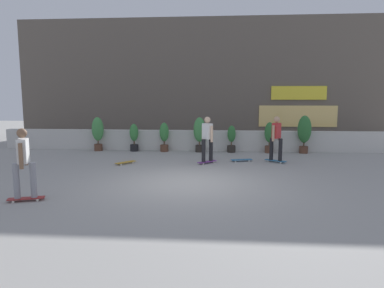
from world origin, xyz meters
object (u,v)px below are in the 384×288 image
skater_far_right (276,137)px  skater_mid_plaza (24,161)px  potted_plant_1 (134,137)px  potted_plant_6 (304,131)px  potted_plant_5 (269,136)px  potted_plant_0 (98,131)px  skateboard_aside (242,160)px  potted_plant_4 (231,138)px  skateboard_near_camera (126,162)px  potted_plant_2 (164,136)px  potted_plant_3 (199,132)px  skater_by_wall_right (207,138)px

skater_far_right → skater_mid_plaza: size_ratio=1.00×
potted_plant_1 → skater_far_right: (5.85, -2.22, 0.29)m
potted_plant_6 → skater_far_right: bearing=-124.6°
potted_plant_1 → potted_plant_5: 5.93m
potted_plant_0 → skateboard_aside: (6.25, -2.13, -0.82)m
potted_plant_4 → potted_plant_5: (1.62, 0.00, 0.13)m
potted_plant_4 → potted_plant_5: 1.63m
potted_plant_0 → skateboard_near_camera: 3.70m
potted_plant_1 → skateboard_aside: (4.61, -2.13, -0.59)m
potted_plant_5 → potted_plant_2: bearing=-180.0°
potted_plant_0 → potted_plant_5: size_ratio=1.14×
potted_plant_0 → potted_plant_3: (4.55, 0.00, 0.01)m
potted_plant_6 → skateboard_near_camera: bearing=-157.0°
potted_plant_1 → skateboard_aside: 5.12m
potted_plant_3 → potted_plant_4: size_ratio=1.30×
potted_plant_4 → skater_by_wall_right: (-0.96, -2.63, 0.33)m
skater_by_wall_right → skateboard_aside: size_ratio=2.06×
potted_plant_1 → potted_plant_5: potted_plant_5 is taller
potted_plant_3 → potted_plant_4: bearing=0.0°
potted_plant_1 → skateboard_near_camera: bearing=-82.1°
potted_plant_6 → potted_plant_5: bearing=180.0°
potted_plant_6 → skateboard_aside: size_ratio=1.96×
potted_plant_4 → potted_plant_5: potted_plant_5 is taller
skater_by_wall_right → potted_plant_5: bearing=45.5°
skater_by_wall_right → skater_far_right: bearing=9.3°
potted_plant_6 → skater_far_right: (-1.53, -2.22, -0.01)m
potted_plant_5 → potted_plant_0: bearing=-180.0°
potted_plant_6 → skater_by_wall_right: bearing=-146.9°
potted_plant_0 → potted_plant_4: bearing=0.0°
skateboard_aside → skater_by_wall_right: bearing=-158.5°
potted_plant_1 → skateboard_aside: bearing=-24.8°
skater_by_wall_right → skateboard_aside: (1.27, 0.50, -0.88)m
potted_plant_5 → skater_by_wall_right: skater_by_wall_right is taller
potted_plant_5 → skater_by_wall_right: size_ratio=0.78×
potted_plant_2 → skateboard_near_camera: potted_plant_2 is taller
potted_plant_0 → skater_mid_plaza: skater_mid_plaza is taller
potted_plant_5 → skateboard_near_camera: potted_plant_5 is taller
potted_plant_3 → skateboard_aside: size_ratio=1.84×
potted_plant_3 → potted_plant_6: bearing=0.0°
skater_by_wall_right → skater_mid_plaza: same height
potted_plant_5 → skateboard_aside: potted_plant_5 is taller
skater_far_right → skater_by_wall_right: 2.54m
potted_plant_3 → potted_plant_4: potted_plant_3 is taller
skater_far_right → potted_plant_6: bearing=55.4°
potted_plant_3 → skater_mid_plaza: bearing=-115.4°
potted_plant_3 → skater_by_wall_right: size_ratio=0.89×
potted_plant_3 → potted_plant_6: 4.48m
skater_by_wall_right → skater_mid_plaza: (-4.03, -4.93, 0.00)m
skateboard_aside → potted_plant_3: bearing=128.7°
skater_by_wall_right → potted_plant_3: bearing=99.4°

